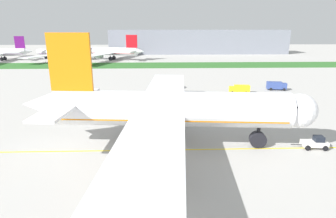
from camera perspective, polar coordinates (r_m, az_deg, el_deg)
The scene contains 11 objects.
ground_plane at distance 47.59m, azimuth -1.03°, elevation -8.51°, with size 600.00×600.00×0.00m, color #ADAAA5.
apron_taxi_line at distance 47.97m, azimuth -1.04°, elevation -8.29°, with size 280.00×0.36×0.01m, color yellow.
grass_median_strip at distance 155.26m, azimuth -1.68°, elevation 8.88°, with size 320.00×24.00×0.10m, color #2D6628.
airliner_foreground at distance 47.58m, azimuth -0.23°, elevation -0.17°, with size 49.89×77.44×19.12m.
pushback_tug at distance 54.34m, azimuth 27.65°, elevation -6.08°, with size 5.98×2.58×2.22m.
service_truck_baggage_loader at distance 95.65m, azimuth 0.43°, elevation 5.23°, with size 6.47×4.66×3.11m.
service_truck_fuel_bowser at distance 90.45m, azimuth 14.31°, elevation 3.96°, with size 6.42×3.00×2.67m.
service_truck_catering_van at distance 99.28m, azimuth 21.12°, elevation 4.46°, with size 6.44×3.04×2.75m.
parked_airliner_far_right at distance 195.87m, azimuth -20.78°, elevation 10.61°, with size 37.66×61.52×12.41m.
parked_airliner_far_outer at distance 184.70m, azimuth -12.00°, elevation 11.34°, with size 46.95×75.95×15.52m.
terminal_building at distance 227.46m, azimuth 6.14°, elevation 13.40°, with size 136.71×20.00×18.00m, color gray.
Camera 1 is at (-0.58, -43.21, 19.92)m, focal length 30.07 mm.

